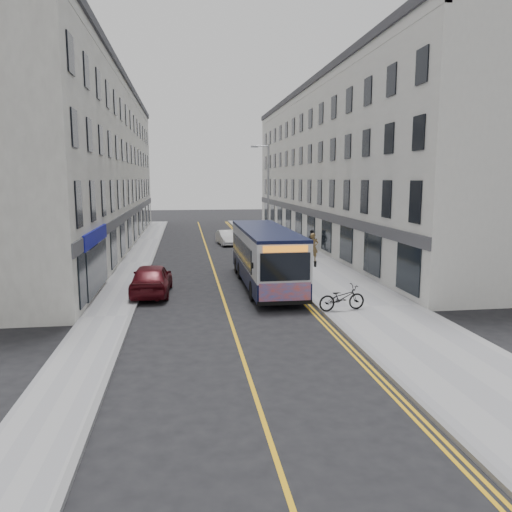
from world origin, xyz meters
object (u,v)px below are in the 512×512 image
object	(u,v)px
streetlamp	(267,196)
car_maroon	(151,279)
car_white	(227,238)
pedestrian_far	(312,240)
city_bus	(265,255)
pedestrian_near	(313,247)
bicycle	(342,298)

from	to	relation	value
streetlamp	car_maroon	bearing A→B (deg)	-124.31
car_white	pedestrian_far	bearing A→B (deg)	-46.94
city_bus	car_white	world-z (taller)	city_bus
pedestrian_near	car_white	xyz separation A→B (m)	(-4.96, 10.19, -0.46)
bicycle	car_maroon	size ratio (longest dim) A/B	0.45
bicycle	pedestrian_far	xyz separation A→B (m)	(3.24, 17.41, 0.25)
streetlamp	city_bus	bearing A→B (deg)	-99.99
streetlamp	pedestrian_far	size ratio (longest dim) A/B	5.04
pedestrian_far	city_bus	bearing A→B (deg)	-107.12
bicycle	car_white	bearing A→B (deg)	-0.84
pedestrian_far	car_maroon	distance (m)	17.14
streetlamp	car_white	distance (m)	8.25
streetlamp	city_bus	xyz separation A→B (m)	(-1.75, -9.93, -2.71)
pedestrian_far	car_maroon	bearing A→B (deg)	-123.20
car_maroon	pedestrian_near	bearing A→B (deg)	-140.01
city_bus	pedestrian_far	distance (m)	12.93
car_white	car_maroon	size ratio (longest dim) A/B	0.81
bicycle	city_bus	bearing A→B (deg)	13.76
pedestrian_near	streetlamp	bearing A→B (deg)	131.42
streetlamp	car_white	world-z (taller)	streetlamp
car_white	car_maroon	xyz separation A→B (m)	(-5.20, -18.04, 0.17)
bicycle	car_maroon	xyz separation A→B (m)	(-8.16, 4.62, 0.12)
bicycle	pedestrian_near	xyz separation A→B (m)	(2.01, 12.47, 0.41)
car_maroon	city_bus	bearing A→B (deg)	-166.44
pedestrian_far	pedestrian_near	bearing A→B (deg)	-95.54
pedestrian_far	car_white	xyz separation A→B (m)	(-6.20, 5.24, -0.30)
streetlamp	car_maroon	size ratio (longest dim) A/B	1.75
pedestrian_near	bicycle	bearing A→B (deg)	-96.40
streetlamp	pedestrian_far	xyz separation A→B (m)	(3.83, 1.70, -3.47)
pedestrian_near	car_maroon	size ratio (longest dim) A/B	0.42
city_bus	car_white	bearing A→B (deg)	92.10
bicycle	car_maroon	distance (m)	9.37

